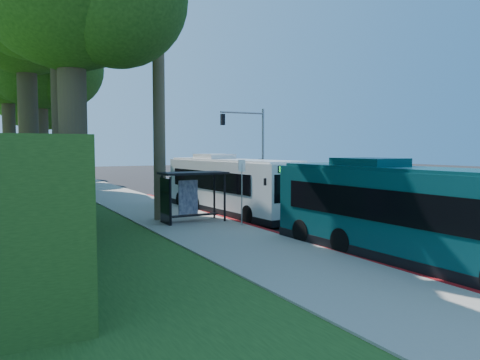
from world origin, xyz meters
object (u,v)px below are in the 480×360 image
white_bus (229,185)px  teal_bus (408,212)px  bus_shelter (188,187)px  pickup (232,184)px

white_bus → teal_bus: bearing=-93.8°
bus_shelter → white_bus: bearing=33.6°
bus_shelter → teal_bus: bearing=-71.9°
bus_shelter → pickup: bearing=54.2°
bus_shelter → white_bus: (3.46, 2.30, -0.17)m
white_bus → teal_bus: size_ratio=1.00×
teal_bus → pickup: 23.30m
white_bus → teal_bus: 12.85m
white_bus → pickup: size_ratio=2.07×
white_bus → pickup: (5.27, 9.83, -0.87)m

